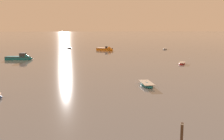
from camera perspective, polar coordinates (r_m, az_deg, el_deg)
The scene contains 7 objects.
motorboat_moored_0 at distance 85.83m, azimuth -1.12°, elevation 4.25°, with size 5.77×5.28×2.00m.
rowboat_moored_3 at distance 95.28m, azimuth -8.99°, elevation 4.54°, with size 2.49×3.44×0.52m.
rowboat_moored_5 at distance 35.02m, azimuth 7.17°, elevation -2.98°, with size 1.49×3.88×0.60m.
rowboat_moored_7 at distance 92.03m, azimuth 10.93°, elevation 4.32°, with size 2.29×3.18×0.48m.
rowboat_moored_9 at distance 56.52m, azimuth 14.26°, elevation 1.35°, with size 2.37×3.35×0.50m.
motorboat_moored_3 at distance 65.25m, azimuth -18.17°, elevation 2.36°, with size 6.13×2.45×2.27m.
mooring_post_near at distance 18.26m, azimuth 14.23°, elevation -12.79°, with size 0.22×0.22×1.62m.
Camera 1 is at (-3.23, -8.75, 7.39)m, focal length 44.20 mm.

